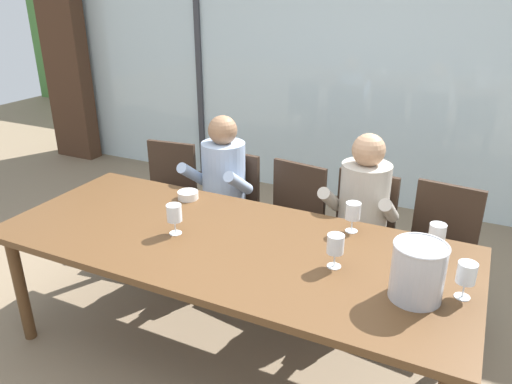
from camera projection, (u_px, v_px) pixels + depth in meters
The scene contains 20 objects.
ground at pixel (293, 271), 3.77m from camera, with size 14.00×14.00×0.00m, color #847056.
window_glass_panel at pixel (359, 71), 4.57m from camera, with size 7.79×0.03×2.60m, color silver.
window_mullion_left at pixel (199, 59), 5.26m from camera, with size 0.06×0.06×2.60m, color #38383D.
hillside_vineyard at pixel (415, 59), 7.53m from camera, with size 13.79×2.40×1.98m, color #477A38.
curtain_heavy_drape at pixel (65, 52), 5.85m from camera, with size 0.56×0.20×2.60m, color #472D1E.
dining_table at pixel (228, 250), 2.67m from camera, with size 2.59×1.06×0.76m.
chair_near_curtain at pixel (167, 189), 3.96m from camera, with size 0.49×0.49×0.87m.
chair_left_of_center at pixel (228, 202), 3.73m from camera, with size 0.47×0.47×0.87m.
chair_center at pixel (291, 216), 3.50m from camera, with size 0.50×0.50×0.87m.
chair_right_of_center at pixel (360, 227), 3.33m from camera, with size 0.48×0.48×0.87m.
chair_near_window_right at pixel (440, 243), 3.13m from camera, with size 0.49×0.49×0.87m.
person_pale_blue_shirt at pixel (219, 187), 3.55m from camera, with size 0.46×0.61×1.19m.
person_beige_jumper at pixel (360, 214), 3.13m from camera, with size 0.47×0.62×1.19m.
ice_bucket_primary at pixel (418, 271), 2.11m from camera, with size 0.24×0.24×0.27m.
tasting_bowl at pixel (188, 195), 3.15m from camera, with size 0.13×0.13×0.05m, color silver.
wine_glass_by_left_taster at pixel (174, 214), 2.67m from camera, with size 0.08×0.08×0.17m.
wine_glass_near_bucket at pixel (353, 211), 2.69m from camera, with size 0.08×0.08×0.17m.
wine_glass_center_pour at pixel (466, 274), 2.11m from camera, with size 0.08×0.08×0.17m.
wine_glass_by_right_taster at pixel (335, 245), 2.35m from camera, with size 0.08×0.08×0.17m.
wine_glass_spare_empty at pixel (437, 234), 2.46m from camera, with size 0.08×0.08×0.17m.
Camera 1 is at (1.15, -2.03, 2.03)m, focal length 34.21 mm.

